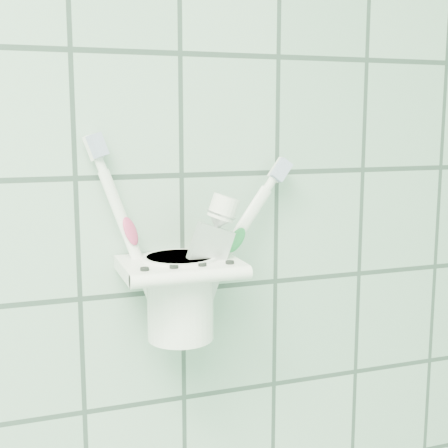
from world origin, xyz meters
name	(u,v)px	position (x,y,z in m)	size (l,w,h in m)	color
holder_bracket	(179,268)	(0.65, 1.15, 1.29)	(0.12, 0.10, 0.04)	white
cup	(180,294)	(0.65, 1.16, 1.26)	(0.08, 0.08, 0.09)	white
toothbrush_pink	(163,228)	(0.64, 1.16, 1.33)	(0.07, 0.04, 0.21)	white
toothbrush_blue	(170,236)	(0.65, 1.17, 1.32)	(0.08, 0.06, 0.19)	white
toothbrush_orange	(178,226)	(0.66, 1.17, 1.33)	(0.11, 0.03, 0.20)	white
toothpaste_tube	(181,252)	(0.65, 1.14, 1.30)	(0.07, 0.03, 0.16)	silver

